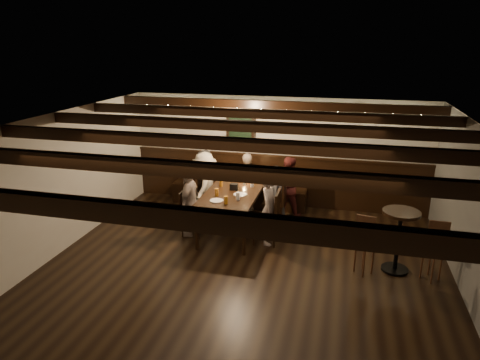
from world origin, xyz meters
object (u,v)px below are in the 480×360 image
(bar_stool_left, at_px, (365,251))
(person_bench_left, at_px, (205,180))
(chair_right_far, at_px, (267,227))
(person_left_near, at_px, (205,185))
(person_bench_centre, at_px, (247,182))
(person_bench_right, at_px, (288,187))
(chair_left_near, at_px, (207,203))
(dining_table, at_px, (235,192))
(high_top_table, at_px, (399,232))
(chair_left_far, at_px, (192,221))
(person_right_near, at_px, (277,195))
(person_right_far, at_px, (269,209))
(person_left_far, at_px, (190,202))
(bar_stool_right, at_px, (433,257))
(chair_right_near, at_px, (275,210))

(bar_stool_left, bearing_deg, person_bench_left, 160.30)
(chair_right_far, distance_m, person_left_near, 1.77)
(chair_right_far, distance_m, person_bench_centre, 1.70)
(person_bench_right, bearing_deg, person_bench_left, -0.00)
(bar_stool_left, bearing_deg, chair_left_near, 164.97)
(dining_table, xyz_separation_m, high_top_table, (2.91, -0.94, -0.08))
(chair_right_far, bearing_deg, dining_table, 58.03)
(person_bench_left, relative_size, bar_stool_left, 1.26)
(person_bench_right, relative_size, high_top_table, 1.25)
(dining_table, height_order, chair_left_far, chair_left_far)
(chair_right_far, bearing_deg, person_bench_left, 50.21)
(chair_left_far, distance_m, person_right_near, 1.76)
(person_bench_right, xyz_separation_m, bar_stool_left, (1.51, -2.06, -0.25))
(dining_table, height_order, person_bench_centre, person_bench_centre)
(chair_left_far, xyz_separation_m, bar_stool_left, (3.12, -0.70, 0.12))
(person_bench_right, height_order, person_right_far, person_right_far)
(chair_left_near, distance_m, person_bench_left, 0.61)
(dining_table, height_order, person_left_far, person_left_far)
(person_right_near, bearing_deg, chair_left_near, 90.00)
(dining_table, height_order, chair_left_near, chair_left_near)
(person_bench_left, relative_size, person_right_far, 1.00)
(chair_left_far, xyz_separation_m, bar_stool_right, (4.12, -0.65, 0.12))
(person_right_far, xyz_separation_m, high_top_table, (2.16, -0.50, 0.02))
(chair_right_far, relative_size, person_bench_centre, 0.78)
(person_right_near, height_order, bar_stool_left, person_right_near)
(person_bench_right, xyz_separation_m, person_left_near, (-1.65, -0.46, 0.05))
(chair_left_far, height_order, bar_stool_right, bar_stool_right)
(chair_left_far, relative_size, person_bench_centre, 0.68)
(person_right_near, bearing_deg, person_left_far, 120.96)
(chair_left_far, height_order, person_right_near, person_right_near)
(person_left_far, bearing_deg, person_bench_centre, 153.43)
(person_right_far, bearing_deg, person_bench_centre, 26.57)
(chair_right_near, bearing_deg, person_right_far, -178.07)
(bar_stool_right, bearing_deg, person_left_far, 172.87)
(high_top_table, bearing_deg, chair_right_far, 167.14)
(dining_table, height_order, person_bench_left, person_bench_left)
(chair_left_near, height_order, person_bench_right, person_bench_right)
(chair_left_far, relative_size, person_bench_right, 0.68)
(dining_table, bearing_deg, person_left_near, 149.04)
(chair_left_near, bearing_deg, bar_stool_left, 62.67)
(person_left_far, bearing_deg, high_top_table, 82.06)
(chair_left_near, relative_size, person_left_far, 0.71)
(dining_table, height_order, high_top_table, high_top_table)
(chair_right_far, bearing_deg, high_top_table, -103.14)
(chair_right_near, relative_size, person_bench_right, 0.73)
(bar_stool_left, bearing_deg, person_left_near, 165.19)
(person_bench_left, bearing_deg, chair_right_far, 140.21)
(person_left_near, bearing_deg, chair_right_near, 90.00)
(person_left_far, xyz_separation_m, bar_stool_right, (4.16, -0.65, -0.27))
(dining_table, bearing_deg, chair_right_far, -31.97)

